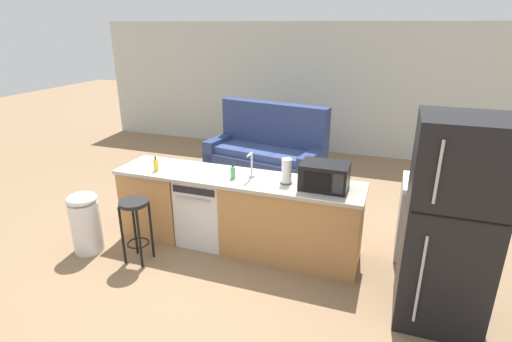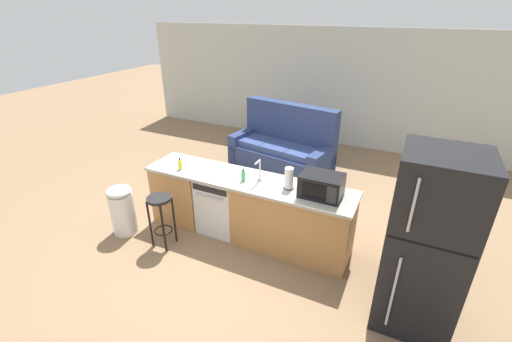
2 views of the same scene
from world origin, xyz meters
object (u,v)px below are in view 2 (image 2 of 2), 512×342
at_px(dishwasher, 222,203).
at_px(soap_bottle, 243,176).
at_px(kettle, 415,183).
at_px(couch, 284,149).
at_px(bar_stool, 161,211).
at_px(refrigerator, 426,245).
at_px(stove_range, 420,227).
at_px(dish_soap_bottle, 180,165).
at_px(trash_bin, 122,209).
at_px(microwave, 322,185).
at_px(paper_towel_roll, 289,179).

height_order(dishwasher, soap_bottle, soap_bottle).
height_order(kettle, couch, couch).
xyz_separation_m(bar_stool, couch, (0.53, 3.08, -0.14)).
xyz_separation_m(refrigerator, bar_stool, (-3.13, -0.14, -0.41)).
xyz_separation_m(stove_range, kettle, (-0.17, 0.13, 0.53)).
bearing_deg(kettle, soap_bottle, -159.92).
bearing_deg(dishwasher, couch, 89.87).
relative_size(dish_soap_bottle, trash_bin, 0.24).
distance_m(trash_bin, couch, 3.33).
bearing_deg(microwave, refrigerator, -24.93).
xyz_separation_m(stove_range, refrigerator, (-0.00, -1.10, 0.49)).
distance_m(soap_bottle, trash_bin, 1.83).
height_order(paper_towel_roll, soap_bottle, paper_towel_roll).
bearing_deg(dishwasher, soap_bottle, -9.72).
bearing_deg(couch, soap_bottle, -81.04).
xyz_separation_m(dishwasher, dish_soap_bottle, (-0.57, -0.14, 0.55)).
relative_size(kettle, couch, 0.10).
distance_m(microwave, dish_soap_bottle, 1.99).
height_order(paper_towel_roll, trash_bin, paper_towel_roll).
distance_m(microwave, paper_towel_roll, 0.42).
relative_size(microwave, soap_bottle, 2.84).
bearing_deg(dish_soap_bottle, stove_range, 12.29).
height_order(soap_bottle, trash_bin, soap_bottle).
distance_m(refrigerator, dish_soap_bottle, 3.19).
height_order(paper_towel_roll, kettle, paper_towel_roll).
height_order(paper_towel_roll, bar_stool, paper_towel_roll).
relative_size(refrigerator, microwave, 3.77).
distance_m(refrigerator, paper_towel_roll, 1.69).
height_order(stove_range, dish_soap_bottle, dish_soap_bottle).
height_order(refrigerator, paper_towel_roll, refrigerator).
relative_size(dish_soap_bottle, kettle, 0.86).
bearing_deg(bar_stool, refrigerator, 2.49).
xyz_separation_m(paper_towel_roll, kettle, (1.43, 0.68, -0.05)).
bearing_deg(stove_range, refrigerator, -90.01).
xyz_separation_m(dishwasher, microwave, (1.42, -0.00, 0.62)).
distance_m(refrigerator, soap_bottle, 2.26).
relative_size(paper_towel_roll, bar_stool, 0.38).
xyz_separation_m(stove_range, soap_bottle, (-2.21, -0.62, 0.52)).
distance_m(stove_range, soap_bottle, 2.35).
bearing_deg(bar_stool, dishwasher, 52.48).
bearing_deg(kettle, microwave, -146.15).
bearing_deg(couch, kettle, -35.23).
relative_size(stove_range, paper_towel_roll, 3.19).
distance_m(refrigerator, microwave, 1.30).
xyz_separation_m(soap_bottle, bar_stool, (-0.92, -0.62, -0.44)).
bearing_deg(couch, dishwasher, -90.13).
bearing_deg(bar_stool, trash_bin, -178.23).
relative_size(stove_range, microwave, 1.80).
bearing_deg(soap_bottle, bar_stool, -146.09).
xyz_separation_m(kettle, bar_stool, (-2.96, -1.36, -0.45)).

